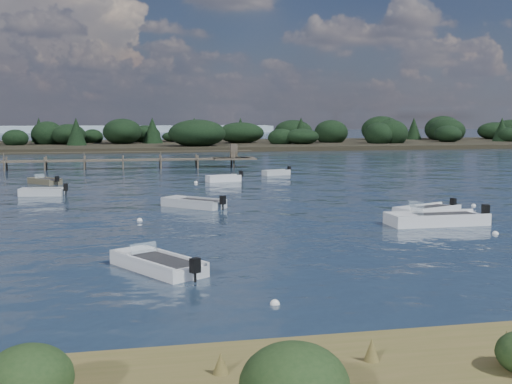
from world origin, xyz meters
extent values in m
plane|color=#142130|center=(0.00, 60.00, 0.00)|extent=(400.00, 400.00, 0.00)
cube|color=black|center=(0.00, -12.20, 0.00)|extent=(160.00, 0.60, 0.30)
cube|color=#A6ABAD|center=(-4.50, 14.78, 0.10)|extent=(4.20, 4.14, 0.71)
cube|color=#A6ABAD|center=(-5.67, 15.91, 0.52)|extent=(1.76, 1.77, 0.14)
cube|color=black|center=(-4.26, 14.54, 0.44)|extent=(2.99, 2.96, 0.12)
cube|color=#A6ABAD|center=(-5.03, 14.24, 0.52)|extent=(3.16, 3.06, 0.14)
cube|color=#A6ABAD|center=(-3.98, 15.32, 0.52)|extent=(3.16, 3.06, 0.14)
cube|color=black|center=(-2.81, 13.14, 0.64)|extent=(0.45, 0.45, 0.56)
cylinder|color=black|center=(-2.81, 13.14, 0.15)|extent=(0.14, 0.14, 0.56)
cube|color=silver|center=(9.06, 8.50, 0.10)|extent=(4.60, 3.07, 0.67)
cube|color=silver|center=(7.54, 7.91, 0.49)|extent=(1.49, 1.74, 0.13)
cube|color=black|center=(9.38, 8.62, 0.41)|extent=(3.20, 2.27, 0.11)
cube|color=silver|center=(9.33, 7.80, 0.49)|extent=(4.05, 1.66, 0.13)
cube|color=silver|center=(8.79, 9.20, 0.49)|extent=(4.05, 1.66, 0.13)
cube|color=black|center=(11.26, 9.35, 0.60)|extent=(0.37, 0.40, 0.53)
cylinder|color=black|center=(11.26, 9.35, 0.14)|extent=(0.12, 0.12, 0.53)
cube|color=silver|center=(8.18, 8.16, 0.72)|extent=(0.56, 1.14, 0.40)
cube|color=silver|center=(-7.84, -2.43, 0.10)|extent=(3.68, 4.70, 0.68)
cube|color=silver|center=(-8.69, -0.96, 0.50)|extent=(1.83, 1.68, 0.14)
cube|color=black|center=(-7.66, -2.74, 0.42)|extent=(2.68, 3.30, 0.12)
cube|color=silver|center=(-8.50, -2.82, 0.50)|extent=(2.35, 3.93, 0.14)
cube|color=silver|center=(-7.17, -2.05, 0.50)|extent=(2.35, 3.93, 0.14)
cube|color=black|center=(-6.60, -4.55, 0.61)|extent=(0.42, 0.40, 0.54)
cylinder|color=black|center=(-6.60, -4.55, 0.15)|extent=(0.13, 0.13, 0.54)
cube|color=silver|center=(-8.33, -1.58, 0.73)|extent=(1.11, 0.73, 0.41)
cube|color=silver|center=(0.07, 31.04, 0.10)|extent=(3.29, 1.87, 0.72)
cube|color=silver|center=(-1.09, 30.79, 0.53)|extent=(0.96, 1.25, 0.14)
cube|color=black|center=(0.31, 31.09, 0.44)|extent=(2.27, 1.42, 0.12)
cube|color=silver|center=(0.18, 30.50, 0.53)|extent=(3.05, 0.78, 0.14)
cube|color=silver|center=(-0.05, 31.59, 0.53)|extent=(3.05, 0.78, 0.14)
cube|color=black|center=(1.80, 31.42, 0.65)|extent=(0.36, 0.40, 0.57)
cylinder|color=black|center=(1.80, 31.42, 0.15)|extent=(0.12, 0.12, 0.57)
cube|color=#A6ABAD|center=(6.39, 36.44, 0.09)|extent=(3.01, 1.95, 0.65)
cube|color=#A6ABAD|center=(5.38, 36.10, 0.48)|extent=(0.96, 1.17, 0.13)
cube|color=black|center=(6.60, 36.51, 0.40)|extent=(2.09, 1.45, 0.11)
cube|color=#A6ABAD|center=(6.55, 35.96, 0.48)|extent=(2.69, 0.99, 0.13)
cube|color=#A6ABAD|center=(6.23, 36.92, 0.48)|extent=(2.69, 0.99, 0.13)
cube|color=black|center=(7.91, 36.95, 0.59)|extent=(0.35, 0.38, 0.51)
cylinder|color=black|center=(7.91, 36.95, 0.14)|extent=(0.12, 0.12, 0.51)
cube|color=silver|center=(7.94, 5.14, 0.11)|extent=(5.49, 2.09, 0.80)
cube|color=silver|center=(5.86, 5.16, 0.58)|extent=(1.33, 1.86, 0.16)
cube|color=black|center=(8.37, 5.14, 0.49)|extent=(3.73, 1.67, 0.14)
cube|color=silver|center=(7.93, 4.18, 0.58)|extent=(5.47, 0.18, 0.16)
cube|color=silver|center=(7.94, 6.10, 0.58)|extent=(5.47, 0.18, 0.16)
cube|color=black|center=(10.92, 5.12, 0.72)|extent=(0.32, 0.39, 0.63)
cylinder|color=black|center=(10.92, 5.12, 0.17)|extent=(0.11, 0.11, 0.63)
cube|color=silver|center=(6.73, 5.15, 0.86)|extent=(0.19, 1.48, 0.48)
cube|color=#A6ABAD|center=(-15.10, 23.38, 0.10)|extent=(3.33, 1.70, 0.70)
cube|color=#A6ABAD|center=(-16.30, 23.54, 0.51)|extent=(0.91, 1.25, 0.14)
cube|color=black|center=(-14.85, 23.35, 0.43)|extent=(2.28, 1.31, 0.12)
cube|color=#A6ABAD|center=(-15.18, 22.80, 0.51)|extent=(3.17, 0.54, 0.14)
cube|color=#A6ABAD|center=(-15.02, 23.96, 0.51)|extent=(3.17, 0.54, 0.14)
cube|color=black|center=(-13.31, 23.14, 0.63)|extent=(0.32, 0.37, 0.55)
cylinder|color=black|center=(-13.31, 23.14, 0.15)|extent=(0.11, 0.11, 0.55)
cube|color=#686045|center=(-15.86, 32.36, 0.09)|extent=(3.22, 3.51, 0.62)
cube|color=#686045|center=(-16.70, 33.37, 0.45)|extent=(1.46, 1.40, 0.12)
cube|color=black|center=(-15.69, 32.15, 0.38)|extent=(2.32, 2.49, 0.11)
cube|color=#686045|center=(-16.34, 31.97, 0.45)|extent=(2.27, 2.73, 0.12)
cube|color=#686045|center=(-15.39, 32.75, 0.45)|extent=(2.27, 2.73, 0.12)
cube|color=black|center=(-14.65, 30.88, 0.56)|extent=(0.39, 0.38, 0.49)
cylinder|color=black|center=(-14.65, 30.88, 0.13)|extent=(0.12, 0.12, 0.49)
cube|color=silver|center=(-16.35, 32.94, 0.66)|extent=(0.83, 0.72, 0.37)
sphere|color=silver|center=(-4.44, -7.86, 0.00)|extent=(0.32, 0.32, 0.32)
sphere|color=silver|center=(9.48, 1.81, 0.00)|extent=(0.32, 0.32, 0.32)
sphere|color=silver|center=(-8.17, 9.84, 0.00)|extent=(0.32, 0.32, 0.32)
sphere|color=silver|center=(13.90, 11.39, 0.00)|extent=(0.32, 0.32, 0.32)
sphere|color=silver|center=(-2.55, 30.51, 0.00)|extent=(0.32, 0.32, 0.32)
cube|color=brown|center=(4.00, 48.00, 1.00)|extent=(5.00, 3.20, 0.18)
cube|color=brown|center=(4.00, 48.00, 1.90)|extent=(0.80, 0.80, 1.60)
cylinder|color=brown|center=(-21.73, 47.15, 0.40)|extent=(0.20, 0.20, 2.20)
cylinder|color=brown|center=(-21.73, 48.85, 0.40)|extent=(0.20, 0.20, 2.20)
cylinder|color=brown|center=(-17.47, 47.15, 0.40)|extent=(0.20, 0.20, 2.20)
cylinder|color=brown|center=(-17.47, 48.85, 0.40)|extent=(0.20, 0.20, 2.20)
cylinder|color=brown|center=(-13.20, 47.15, 0.40)|extent=(0.20, 0.20, 2.20)
cylinder|color=brown|center=(-13.20, 48.85, 0.40)|extent=(0.20, 0.20, 2.20)
cylinder|color=brown|center=(-8.93, 47.15, 0.40)|extent=(0.20, 0.20, 2.20)
cylinder|color=brown|center=(-8.93, 48.85, 0.40)|extent=(0.20, 0.20, 2.20)
cylinder|color=brown|center=(-4.67, 47.15, 0.40)|extent=(0.20, 0.20, 2.20)
cylinder|color=brown|center=(-4.67, 48.85, 0.40)|extent=(0.20, 0.20, 2.20)
cylinder|color=brown|center=(-0.40, 47.15, 0.40)|extent=(0.20, 0.20, 2.20)
cylinder|color=brown|center=(-0.40, 48.85, 0.40)|extent=(0.20, 0.20, 2.20)
cylinder|color=brown|center=(3.87, 47.15, 0.40)|extent=(0.20, 0.20, 2.20)
cylinder|color=brown|center=(3.87, 48.85, 0.40)|extent=(0.20, 0.20, 2.20)
cube|color=black|center=(25.00, 100.00, 0.00)|extent=(190.00, 40.00, 1.60)
ellipsoid|color=black|center=(25.00, 100.00, 2.80)|extent=(180.50, 36.00, 4.40)
camera|label=1|loc=(-9.12, -27.18, 5.95)|focal=45.00mm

